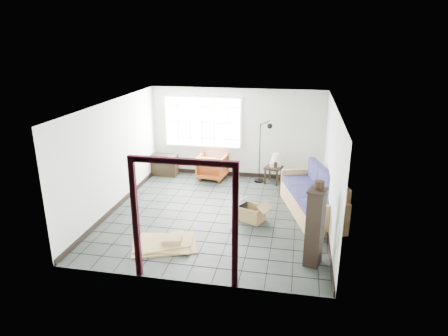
% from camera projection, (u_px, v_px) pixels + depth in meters
% --- Properties ---
extents(ground, '(5.50, 5.50, 0.00)m').
position_uv_depth(ground, '(218.00, 214.00, 9.41)').
color(ground, black).
rests_on(ground, ground).
extents(room_shell, '(5.02, 5.52, 2.61)m').
position_uv_depth(room_shell, '(218.00, 145.00, 8.90)').
color(room_shell, silver).
rests_on(room_shell, ground).
extents(window_panel, '(2.32, 0.08, 1.52)m').
position_uv_depth(window_panel, '(203.00, 122.00, 11.59)').
color(window_panel, silver).
rests_on(window_panel, ground).
extents(doorway_trim, '(1.80, 0.08, 2.20)m').
position_uv_depth(doorway_trim, '(184.00, 207.00, 6.45)').
color(doorway_trim, '#360C16').
rests_on(doorway_trim, ground).
extents(futon_sofa, '(1.54, 2.53, 1.05)m').
position_uv_depth(futon_sofa, '(315.00, 198.00, 9.34)').
color(futon_sofa, tan).
rests_on(futon_sofa, ground).
extents(armchair, '(0.85, 0.81, 0.80)m').
position_uv_depth(armchair, '(212.00, 165.00, 11.63)').
color(armchair, maroon).
rests_on(armchair, ground).
extents(side_table, '(0.55, 0.55, 0.49)m').
position_uv_depth(side_table, '(274.00, 170.00, 11.26)').
color(side_table, black).
rests_on(side_table, ground).
extents(table_lamp, '(0.29, 0.29, 0.39)m').
position_uv_depth(table_lamp, '(276.00, 158.00, 11.11)').
color(table_lamp, black).
rests_on(table_lamp, side_table).
extents(projector, '(0.34, 0.30, 0.10)m').
position_uv_depth(projector, '(275.00, 164.00, 11.28)').
color(projector, silver).
rests_on(projector, side_table).
extents(floor_lamp, '(0.49, 0.32, 1.80)m').
position_uv_depth(floor_lamp, '(264.00, 150.00, 11.14)').
color(floor_lamp, black).
rests_on(floor_lamp, ground).
extents(console_shelf, '(0.83, 0.34, 0.64)m').
position_uv_depth(console_shelf, '(164.00, 165.00, 11.92)').
color(console_shelf, black).
rests_on(console_shelf, ground).
extents(tall_shelf, '(0.41, 0.47, 1.47)m').
position_uv_depth(tall_shelf, '(315.00, 227.00, 7.15)').
color(tall_shelf, black).
rests_on(tall_shelf, ground).
extents(pot, '(0.22, 0.22, 0.13)m').
position_uv_depth(pot, '(319.00, 185.00, 6.97)').
color(pot, black).
rests_on(pot, tall_shelf).
extents(open_box, '(0.93, 0.71, 0.47)m').
position_uv_depth(open_box, '(252.00, 213.00, 9.05)').
color(open_box, olive).
rests_on(open_box, ground).
extents(cardboard_pile, '(1.49, 1.27, 0.18)m').
position_uv_depth(cardboard_pile, '(165.00, 243.00, 8.01)').
color(cardboard_pile, olive).
rests_on(cardboard_pile, ground).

